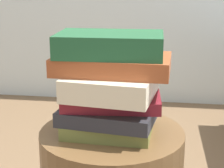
{
  "coord_description": "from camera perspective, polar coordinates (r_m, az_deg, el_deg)",
  "views": [
    {
      "loc": [
        0.14,
        -0.95,
        0.97
      ],
      "look_at": [
        0.0,
        0.0,
        0.7
      ],
      "focal_mm": 60.81,
      "sensor_mm": 36.0,
      "label": 1
    }
  ],
  "objects": [
    {
      "name": "book_olive",
      "position": [
        1.04,
        -0.3,
        -6.02
      ],
      "size": [
        0.24,
        0.21,
        0.04
      ],
      "primitive_type": "cube",
      "rotation": [
        0.0,
        0.0,
        -0.04
      ],
      "color": "olive",
      "rests_on": "side_table"
    },
    {
      "name": "book_charcoal",
      "position": [
        1.02,
        -0.31,
        -4.26
      ],
      "size": [
        0.27,
        0.23,
        0.04
      ],
      "primitive_type": "cube",
      "rotation": [
        0.0,
        0.0,
        -0.13
      ],
      "color": "#28282D",
      "rests_on": "book_olive"
    },
    {
      "name": "book_forest",
      "position": [
        0.98,
        -0.29,
        5.98
      ],
      "size": [
        0.27,
        0.18,
        0.06
      ],
      "primitive_type": "cube",
      "rotation": [
        0.0,
        0.0,
        0.02
      ],
      "color": "#1E512D",
      "rests_on": "book_rust"
    },
    {
      "name": "book_rust",
      "position": [
        0.99,
        -0.2,
        3.02
      ],
      "size": [
        0.31,
        0.18,
        0.05
      ],
      "primitive_type": "cube",
      "rotation": [
        0.0,
        0.0,
        -0.04
      ],
      "color": "#994723",
      "rests_on": "book_cream"
    },
    {
      "name": "book_maroon",
      "position": [
        1.01,
        -0.07,
        -2.37
      ],
      "size": [
        0.27,
        0.17,
        0.03
      ],
      "primitive_type": "cube",
      "rotation": [
        0.0,
        0.0,
        0.08
      ],
      "color": "maroon",
      "rests_on": "book_charcoal"
    },
    {
      "name": "book_cream",
      "position": [
        0.99,
        0.05,
        -0.12
      ],
      "size": [
        0.24,
        0.23,
        0.06
      ],
      "primitive_type": "cube",
      "rotation": [
        0.0,
        0.0,
        -0.12
      ],
      "color": "beige",
      "rests_on": "book_maroon"
    }
  ]
}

